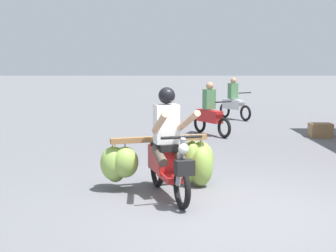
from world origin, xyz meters
TOP-DOWN VIEW (x-y plane):
  - ground_plane at (0.00, 0.00)m, footprint 120.00×120.00m
  - motorbike_main_loaded at (-0.84, 1.09)m, footprint 1.80×1.96m
  - motorbike_distant_ahead_left at (1.47, 10.20)m, footprint 0.93×1.43m
  - motorbike_distant_ahead_right at (0.35, 6.66)m, footprint 0.92×1.44m
  - produce_crate at (3.16, 6.25)m, footprint 0.56×0.40m

SIDE VIEW (x-z plane):
  - ground_plane at x=0.00m, z-range 0.00..0.00m
  - produce_crate at x=3.16m, z-range 0.00..0.36m
  - motorbike_main_loaded at x=-0.84m, z-range -0.30..1.28m
  - motorbike_distant_ahead_left at x=1.47m, z-range -0.13..1.27m
  - motorbike_distant_ahead_right at x=0.35m, z-range -0.13..1.27m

